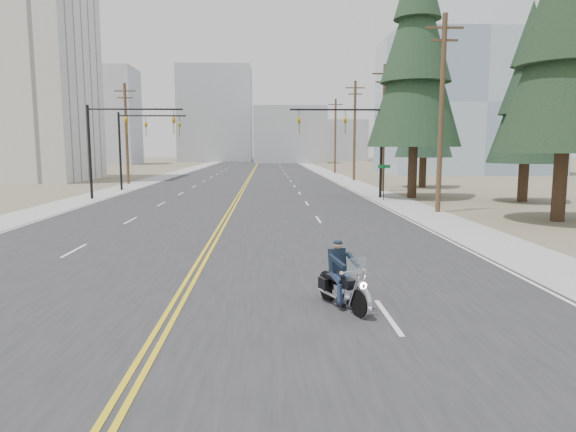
# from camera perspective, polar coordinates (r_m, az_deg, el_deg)

# --- Properties ---
(ground_plane) EXTENTS (400.00, 400.00, 0.00)m
(ground_plane) POSITION_cam_1_polar(r_m,az_deg,el_deg) (8.48, -18.59, -19.95)
(ground_plane) COLOR #776D56
(ground_plane) RESTS_ON ground
(road) EXTENTS (20.00, 200.00, 0.01)m
(road) POSITION_cam_1_polar(r_m,az_deg,el_deg) (77.33, -4.03, 4.74)
(road) COLOR #303033
(road) RESTS_ON ground
(sidewalk_left) EXTENTS (3.00, 200.00, 0.01)m
(sidewalk_left) POSITION_cam_1_polar(r_m,az_deg,el_deg) (78.51, -12.47, 4.62)
(sidewalk_left) COLOR #A5A5A0
(sidewalk_left) RESTS_ON ground
(sidewalk_right) EXTENTS (3.00, 200.00, 0.01)m
(sidewalk_right) POSITION_cam_1_polar(r_m,az_deg,el_deg) (77.85, 4.49, 4.75)
(sidewalk_right) COLOR #A5A5A0
(sidewalk_right) RESTS_ON ground
(traffic_mast_left) EXTENTS (7.10, 0.26, 7.00)m
(traffic_mast_left) POSITION_cam_1_polar(r_m,az_deg,el_deg) (40.79, -18.54, 8.73)
(traffic_mast_left) COLOR black
(traffic_mast_left) RESTS_ON ground
(traffic_mast_right) EXTENTS (7.10, 0.26, 7.00)m
(traffic_mast_right) POSITION_cam_1_polar(r_m,az_deg,el_deg) (39.79, 7.48, 9.10)
(traffic_mast_right) COLOR black
(traffic_mast_right) RESTS_ON ground
(traffic_mast_far) EXTENTS (6.10, 0.26, 7.00)m
(traffic_mast_far) POSITION_cam_1_polar(r_m,az_deg,el_deg) (48.61, -16.29, 8.50)
(traffic_mast_far) COLOR black
(traffic_mast_far) RESTS_ON ground
(street_sign) EXTENTS (0.90, 0.06, 2.62)m
(street_sign) POSITION_cam_1_polar(r_m,az_deg,el_deg) (38.23, 10.61, 4.39)
(street_sign) COLOR black
(street_sign) RESTS_ON ground
(utility_pole_b) EXTENTS (2.20, 0.30, 11.50)m
(utility_pole_b) POSITION_cam_1_polar(r_m,az_deg,el_deg) (31.96, 16.68, 11.10)
(utility_pole_b) COLOR brown
(utility_pole_b) RESTS_ON ground
(utility_pole_c) EXTENTS (2.20, 0.30, 11.00)m
(utility_pole_c) POSITION_cam_1_polar(r_m,az_deg,el_deg) (46.39, 10.58, 9.80)
(utility_pole_c) COLOR brown
(utility_pole_c) RESTS_ON ground
(utility_pole_d) EXTENTS (2.20, 0.30, 11.50)m
(utility_pole_d) POSITION_cam_1_polar(r_m,az_deg,el_deg) (61.11, 7.41, 9.54)
(utility_pole_d) COLOR brown
(utility_pole_d) RESTS_ON ground
(utility_pole_e) EXTENTS (2.20, 0.30, 11.00)m
(utility_pole_e) POSITION_cam_1_polar(r_m,az_deg,el_deg) (77.90, 5.28, 8.96)
(utility_pole_e) COLOR brown
(utility_pole_e) RESTS_ON ground
(utility_pole_left) EXTENTS (2.20, 0.30, 10.50)m
(utility_pole_left) POSITION_cam_1_polar(r_m,az_deg,el_deg) (57.16, -17.52, 8.89)
(utility_pole_left) COLOR brown
(utility_pole_left) RESTS_ON ground
(apartment_block) EXTENTS (18.00, 14.00, 30.00)m
(apartment_block) POSITION_cam_1_polar(r_m,az_deg,el_deg) (70.06, -29.10, 15.83)
(apartment_block) COLOR silver
(apartment_block) RESTS_ON ground
(glass_building) EXTENTS (24.00, 16.00, 20.00)m
(glass_building) POSITION_cam_1_polar(r_m,az_deg,el_deg) (82.96, 19.06, 11.45)
(glass_building) COLOR #9EB5CC
(glass_building) RESTS_ON ground
(haze_bldg_a) EXTENTS (14.00, 12.00, 22.00)m
(haze_bldg_a) POSITION_cam_1_polar(r_m,az_deg,el_deg) (127.95, -19.61, 10.38)
(haze_bldg_a) COLOR #B7BCC6
(haze_bldg_a) RESTS_ON ground
(haze_bldg_b) EXTENTS (18.00, 14.00, 14.00)m
(haze_bldg_b) POSITION_cam_1_polar(r_m,az_deg,el_deg) (132.36, 0.14, 8.98)
(haze_bldg_b) COLOR #ADB2B7
(haze_bldg_b) RESTS_ON ground
(haze_bldg_c) EXTENTS (16.00, 12.00, 18.00)m
(haze_bldg_c) POSITION_cam_1_polar(r_m,az_deg,el_deg) (123.24, 15.72, 9.73)
(haze_bldg_c) COLOR #B7BCC6
(haze_bldg_c) RESTS_ON ground
(haze_bldg_d) EXTENTS (20.00, 15.00, 26.00)m
(haze_bldg_d) POSITION_cam_1_polar(r_m,az_deg,el_deg) (148.17, -8.02, 11.08)
(haze_bldg_d) COLOR #ADB2B7
(haze_bldg_d) RESTS_ON ground
(haze_bldg_e) EXTENTS (14.00, 14.00, 12.00)m
(haze_bldg_e) POSITION_cam_1_polar(r_m,az_deg,el_deg) (158.85, 5.95, 8.35)
(haze_bldg_e) COLOR #B7BCC6
(haze_bldg_e) RESTS_ON ground
(haze_bldg_f) EXTENTS (12.00, 12.00, 16.00)m
(haze_bldg_f) POSITION_cam_1_polar(r_m,az_deg,el_deg) (146.87, -23.47, 8.61)
(haze_bldg_f) COLOR #ADB2B7
(haze_bldg_f) RESTS_ON ground
(motorcyclist) EXTENTS (1.65, 2.28, 1.64)m
(motorcyclist) POSITION_cam_1_polar(r_m,az_deg,el_deg) (12.46, 6.18, -6.59)
(motorcyclist) COLOR black
(motorcyclist) RESTS_ON ground
(conifer_near) EXTENTS (6.80, 6.80, 17.99)m
(conifer_near) POSITION_cam_1_polar(r_m,az_deg,el_deg) (31.06, 28.96, 18.71)
(conifer_near) COLOR #382619
(conifer_near) RESTS_ON ground
(conifer_mid) EXTENTS (5.21, 5.21, 13.88)m
(conifer_mid) POSITION_cam_1_polar(r_m,az_deg,el_deg) (40.52, 25.19, 12.72)
(conifer_mid) COLOR #382619
(conifer_mid) RESTS_ON ground
(conifer_tall) EXTENTS (7.05, 7.05, 19.60)m
(conifer_tall) POSITION_cam_1_polar(r_m,az_deg,el_deg) (41.55, 14.08, 17.64)
(conifer_tall) COLOR #382619
(conifer_tall) RESTS_ON ground
(conifer_far) EXTENTS (5.49, 5.49, 14.69)m
(conifer_far) POSITION_cam_1_polar(r_m,az_deg,el_deg) (52.10, 14.99, 12.39)
(conifer_far) COLOR #382619
(conifer_far) RESTS_ON ground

